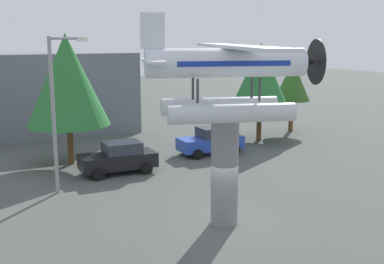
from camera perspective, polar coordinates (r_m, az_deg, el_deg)
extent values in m
plane|color=#4C514C|center=(19.95, 3.82, -10.86)|extent=(140.00, 140.00, 0.00)
cylinder|color=slate|center=(19.23, 3.90, -4.80)|extent=(1.10, 1.10, 4.38)
cylinder|color=silver|center=(17.72, 4.79, 2.22)|extent=(4.81, 1.97, 0.70)
cylinder|color=#333338|center=(18.43, 8.06, 5.01)|extent=(0.12, 0.12, 0.90)
cylinder|color=#333338|center=(17.83, 0.68, 4.91)|extent=(0.12, 0.12, 0.90)
cylinder|color=silver|center=(19.64, 3.30, 3.14)|extent=(4.81, 1.97, 0.70)
cylinder|color=#333338|center=(19.38, 7.14, 5.34)|extent=(0.12, 0.12, 0.90)
cylinder|color=#333338|center=(18.81, 0.11, 5.25)|extent=(0.12, 0.12, 0.90)
cylinder|color=silver|center=(18.49, 4.09, 8.22)|extent=(6.27, 2.73, 1.10)
cube|color=#193399|center=(18.54, 4.69, 8.22)|extent=(4.49, 2.27, 0.20)
cone|color=#262628|center=(19.54, 13.46, 8.11)|extent=(0.91, 1.04, 0.88)
cylinder|color=black|center=(19.70, 14.54, 8.09)|extent=(0.52, 1.74, 1.80)
cube|color=silver|center=(18.57, 5.33, 10.10)|extent=(3.87, 10.31, 0.12)
cube|color=silver|center=(18.01, -4.68, 8.45)|extent=(1.43, 2.89, 0.10)
cube|color=silver|center=(17.99, -4.74, 11.95)|extent=(0.90, 0.36, 1.30)
cube|color=black|center=(26.98, -8.81, -3.39)|extent=(4.20, 1.70, 0.80)
cube|color=#2D333D|center=(26.88, -8.34, -1.85)|extent=(2.00, 1.56, 0.64)
cylinder|color=black|center=(27.58, -12.02, -4.03)|extent=(0.64, 0.22, 0.64)
cylinder|color=black|center=(25.90, -11.05, -5.01)|extent=(0.64, 0.22, 0.64)
cylinder|color=black|center=(28.31, -6.70, -3.46)|extent=(0.64, 0.22, 0.64)
cylinder|color=black|center=(26.67, -5.43, -4.36)|extent=(0.64, 0.22, 0.64)
cube|color=#2847B7|center=(30.98, 2.21, -1.32)|extent=(4.20, 1.70, 0.80)
cube|color=#2D333D|center=(30.95, 2.63, 0.02)|extent=(2.00, 1.56, 0.64)
cylinder|color=black|center=(31.27, -0.76, -1.95)|extent=(0.64, 0.22, 0.64)
cylinder|color=black|center=(29.70, 0.71, -2.67)|extent=(0.64, 0.22, 0.64)
cylinder|color=black|center=(32.47, 3.56, -1.46)|extent=(0.64, 0.22, 0.64)
cylinder|color=black|center=(30.96, 5.19, -2.13)|extent=(0.64, 0.22, 0.64)
cylinder|color=gray|center=(23.61, -16.18, 1.73)|extent=(0.18, 0.18, 7.52)
cylinder|color=gray|center=(23.45, -14.73, 10.74)|extent=(1.60, 0.12, 0.12)
cube|color=silver|center=(23.59, -13.03, 10.70)|extent=(0.50, 0.28, 0.20)
cube|color=slate|center=(38.69, -17.29, 4.34)|extent=(13.90, 5.47, 6.25)
cylinder|color=brown|center=(29.38, -14.28, -1.45)|extent=(0.36, 0.36, 2.37)
cone|color=#287033|center=(28.79, -14.65, 6.04)|extent=(4.80, 4.80, 5.34)
cylinder|color=brown|center=(35.21, 7.98, 0.59)|extent=(0.36, 0.36, 2.00)
cone|color=#287033|center=(34.73, 8.14, 6.31)|extent=(4.55, 4.55, 5.05)
cylinder|color=brown|center=(39.09, 11.71, 1.90)|extent=(0.36, 0.36, 2.48)
cone|color=#335B23|center=(38.73, 11.88, 6.00)|extent=(2.82, 2.82, 3.14)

